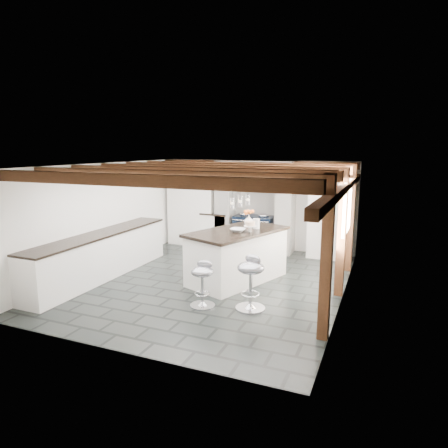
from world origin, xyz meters
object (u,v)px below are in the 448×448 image
at_px(kitchen_island, 237,255).
at_px(bar_stool_near, 251,276).
at_px(bar_stool_far, 202,279).
at_px(range_cooker, 254,232).

relative_size(kitchen_island, bar_stool_near, 2.55).
xyz_separation_m(bar_stool_near, bar_stool_far, (-0.78, -0.19, -0.08)).
xyz_separation_m(range_cooker, bar_stool_far, (0.38, -3.89, 0.02)).
bearing_deg(kitchen_island, bar_stool_far, -72.15).
bearing_deg(bar_stool_near, bar_stool_far, -146.15).
height_order(range_cooker, kitchen_island, kitchen_island).
bearing_deg(bar_stool_far, kitchen_island, 77.86).
bearing_deg(bar_stool_near, kitchen_island, 139.40).
distance_m(range_cooker, bar_stool_far, 3.90).
bearing_deg(range_cooker, bar_stool_far, -84.46).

